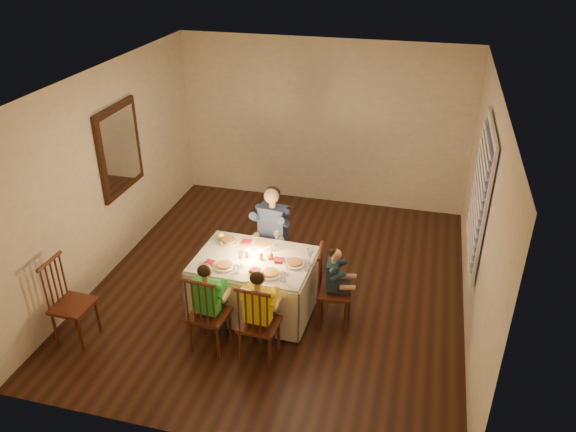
% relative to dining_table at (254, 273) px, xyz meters
% --- Properties ---
extents(ground, '(5.00, 5.00, 0.00)m').
position_rel_dining_table_xyz_m(ground, '(0.16, 0.56, -0.50)').
color(ground, black).
rests_on(ground, ground).
extents(wall_left, '(0.02, 5.00, 2.60)m').
position_rel_dining_table_xyz_m(wall_left, '(-2.09, 0.56, 0.80)').
color(wall_left, beige).
rests_on(wall_left, ground).
extents(wall_right, '(0.02, 5.00, 2.60)m').
position_rel_dining_table_xyz_m(wall_right, '(2.41, 0.56, 0.80)').
color(wall_right, beige).
rests_on(wall_right, ground).
extents(wall_back, '(4.50, 0.02, 2.60)m').
position_rel_dining_table_xyz_m(wall_back, '(0.16, 3.06, 0.80)').
color(wall_back, beige).
rests_on(wall_back, ground).
extents(ceiling, '(5.00, 5.00, 0.00)m').
position_rel_dining_table_xyz_m(ceiling, '(0.16, 0.56, 2.10)').
color(ceiling, white).
rests_on(ceiling, wall_back).
extents(dining_table, '(1.39, 1.03, 0.67)m').
position_rel_dining_table_xyz_m(dining_table, '(0.00, 0.00, 0.00)').
color(dining_table, silver).
rests_on(dining_table, ground).
extents(chair_adult, '(0.43, 0.42, 0.96)m').
position_rel_dining_table_xyz_m(chair_adult, '(0.00, 0.74, -0.50)').
color(chair_adult, '#3B1710').
rests_on(chair_adult, ground).
extents(chair_near_left, '(0.42, 0.41, 0.96)m').
position_rel_dining_table_xyz_m(chair_near_left, '(-0.27, -0.75, -0.50)').
color(chair_near_left, '#3B1710').
rests_on(chair_near_left, ground).
extents(chair_near_right, '(0.41, 0.39, 0.96)m').
position_rel_dining_table_xyz_m(chair_near_right, '(0.29, -0.77, -0.50)').
color(chair_near_right, '#3B1710').
rests_on(chair_near_right, ground).
extents(chair_end, '(0.41, 0.43, 0.96)m').
position_rel_dining_table_xyz_m(chair_end, '(0.94, -0.01, -0.50)').
color(chair_end, '#3B1710').
rests_on(chair_end, ground).
extents(chair_extra, '(0.40, 0.42, 0.99)m').
position_rel_dining_table_xyz_m(chair_extra, '(-1.74, -0.99, -0.50)').
color(chair_extra, '#3B1710').
rests_on(chair_extra, ground).
extents(adult, '(0.50, 0.47, 1.25)m').
position_rel_dining_table_xyz_m(adult, '(0.00, 0.74, -0.50)').
color(adult, navy).
rests_on(adult, ground).
extents(child_green, '(0.37, 0.35, 1.06)m').
position_rel_dining_table_xyz_m(child_green, '(-0.27, -0.75, -0.50)').
color(child_green, green).
rests_on(child_green, ground).
extents(child_yellow, '(0.38, 0.35, 1.08)m').
position_rel_dining_table_xyz_m(child_yellow, '(0.29, -0.77, -0.50)').
color(child_yellow, yellow).
rests_on(child_yellow, ground).
extents(child_teal, '(0.30, 0.33, 0.98)m').
position_rel_dining_table_xyz_m(child_teal, '(0.94, -0.01, -0.50)').
color(child_teal, '#1B3044').
rests_on(child_teal, ground).
extents(setting_adult, '(0.27, 0.27, 0.02)m').
position_rel_dining_table_xyz_m(setting_adult, '(0.00, 0.29, 0.21)').
color(setting_adult, white).
rests_on(setting_adult, dining_table).
extents(setting_green, '(0.27, 0.27, 0.02)m').
position_rel_dining_table_xyz_m(setting_green, '(-0.26, -0.25, 0.21)').
color(setting_green, white).
rests_on(setting_green, dining_table).
extents(setting_yellow, '(0.27, 0.27, 0.02)m').
position_rel_dining_table_xyz_m(setting_yellow, '(0.27, -0.26, 0.21)').
color(setting_yellow, white).
rests_on(setting_yellow, dining_table).
extents(setting_teal, '(0.27, 0.27, 0.02)m').
position_rel_dining_table_xyz_m(setting_teal, '(0.47, -0.00, 0.21)').
color(setting_teal, white).
rests_on(setting_teal, dining_table).
extents(candle_left, '(0.06, 0.06, 0.10)m').
position_rel_dining_table_xyz_m(candle_left, '(-0.07, 0.00, 0.25)').
color(candle_left, silver).
rests_on(candle_left, dining_table).
extents(candle_right, '(0.06, 0.06, 0.10)m').
position_rel_dining_table_xyz_m(candle_right, '(0.08, -0.00, 0.25)').
color(candle_right, silver).
rests_on(candle_right, dining_table).
extents(squash, '(0.09, 0.09, 0.09)m').
position_rel_dining_table_xyz_m(squash, '(-0.51, 0.30, 0.25)').
color(squash, '#FEE843').
rests_on(squash, dining_table).
extents(orange_fruit, '(0.08, 0.08, 0.08)m').
position_rel_dining_table_xyz_m(orange_fruit, '(0.18, 0.04, 0.24)').
color(orange_fruit, orange).
rests_on(orange_fruit, dining_table).
extents(serving_bowl, '(0.25, 0.25, 0.05)m').
position_rel_dining_table_xyz_m(serving_bowl, '(-0.38, 0.23, 0.23)').
color(serving_bowl, white).
rests_on(serving_bowl, dining_table).
extents(wall_mirror, '(0.06, 0.95, 1.15)m').
position_rel_dining_table_xyz_m(wall_mirror, '(-2.05, 0.86, 1.00)').
color(wall_mirror, black).
rests_on(wall_mirror, wall_left).
extents(window_blinds, '(0.07, 1.34, 1.54)m').
position_rel_dining_table_xyz_m(window_blinds, '(2.37, 0.66, 1.00)').
color(window_blinds, black).
rests_on(window_blinds, wall_right).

